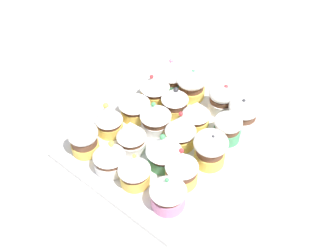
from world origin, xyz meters
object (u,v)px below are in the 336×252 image
at_px(cupcake_9, 222,98).
at_px(baking_tray, 168,138).
at_px(cupcake_1, 182,167).
at_px(napkin, 31,198).
at_px(cupcake_4, 244,112).
at_px(cupcake_3, 228,127).
at_px(cupcake_5, 134,170).
at_px(cupcake_13, 175,101).
at_px(cupcake_17, 133,106).
at_px(cupcake_11, 131,135).
at_px(cupcake_12, 155,117).
at_px(cupcake_16, 109,119).
at_px(cupcake_0, 168,191).
at_px(cupcake_19, 172,75).
at_px(cupcake_2, 211,148).
at_px(cupcake_7, 181,129).
at_px(cupcake_18, 155,88).
at_px(cupcake_10, 109,156).
at_px(cupcake_15, 84,138).
at_px(cupcake_6, 164,150).
at_px(cupcake_14, 192,83).
at_px(cupcake_8, 196,114).

bearing_deg(cupcake_9, baking_tray, 163.93).
xyz_separation_m(cupcake_1, napkin, (-0.20, 0.19, -0.05)).
height_order(baking_tray, cupcake_4, cupcake_4).
relative_size(cupcake_1, napkin, 0.58).
bearing_deg(cupcake_3, cupcake_5, 161.03).
xyz_separation_m(cupcake_13, cupcake_17, (-0.07, 0.06, 0.00)).
bearing_deg(cupcake_4, cupcake_11, 145.24).
relative_size(cupcake_12, cupcake_16, 0.95).
bearing_deg(cupcake_17, cupcake_4, -55.86).
relative_size(cupcake_0, cupcake_19, 0.99).
height_order(baking_tray, cupcake_2, cupcake_2).
bearing_deg(cupcake_7, cupcake_18, 62.73).
bearing_deg(cupcake_17, napkin, 178.09).
bearing_deg(cupcake_7, cupcake_10, 154.88).
relative_size(cupcake_7, cupcake_18, 1.14).
height_order(cupcake_4, cupcake_10, cupcake_4).
xyz_separation_m(baking_tray, cupcake_15, (-0.13, 0.10, 0.04)).
distance_m(cupcake_4, cupcake_11, 0.23).
height_order(cupcake_1, cupcake_6, cupcake_1).
distance_m(cupcake_7, cupcake_15, 0.19).
relative_size(cupcake_3, cupcake_19, 0.82).
height_order(cupcake_13, cupcake_16, cupcake_16).
relative_size(cupcake_5, cupcake_6, 0.95).
distance_m(cupcake_7, cupcake_10, 0.15).
distance_m(cupcake_7, cupcake_19, 0.17).
xyz_separation_m(cupcake_14, napkin, (-0.39, 0.06, -0.04)).
xyz_separation_m(cupcake_11, cupcake_19, (0.19, 0.05, 0.00)).
bearing_deg(cupcake_15, cupcake_2, -56.48).
height_order(cupcake_3, cupcake_6, cupcake_6).
bearing_deg(cupcake_18, cupcake_6, -133.68).
height_order(cupcake_2, cupcake_7, cupcake_7).
distance_m(cupcake_6, cupcake_10, 0.10).
distance_m(cupcake_1, cupcake_9, 0.21).
xyz_separation_m(cupcake_1, cupcake_5, (-0.06, 0.06, -0.00)).
bearing_deg(baking_tray, cupcake_8, -25.47).
bearing_deg(cupcake_17, cupcake_15, 175.69).
relative_size(cupcake_9, napkin, 0.48).
bearing_deg(cupcake_4, cupcake_13, 114.85).
relative_size(cupcake_0, napkin, 0.52).
distance_m(cupcake_18, cupcake_19, 0.05).
xyz_separation_m(cupcake_10, cupcake_13, (0.19, 0.00, -0.00)).
bearing_deg(cupcake_13, cupcake_12, -179.46).
xyz_separation_m(cupcake_7, cupcake_14, (0.12, 0.07, -0.00)).
relative_size(cupcake_5, cupcake_14, 1.01).
xyz_separation_m(cupcake_2, cupcake_12, (-0.00, 0.13, -0.00)).
height_order(cupcake_4, cupcake_16, same).
height_order(cupcake_4, cupcake_17, cupcake_4).
height_order(cupcake_8, cupcake_11, cupcake_11).
height_order(cupcake_14, cupcake_15, same).
distance_m(cupcake_11, cupcake_14, 0.19).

